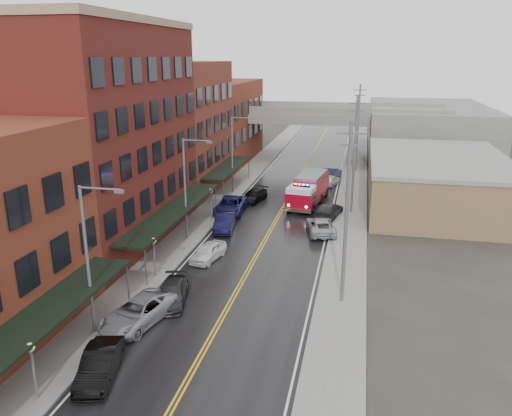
{
  "coord_description": "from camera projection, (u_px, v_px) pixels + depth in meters",
  "views": [
    {
      "loc": [
        7.88,
        -15.3,
        15.68
      ],
      "look_at": [
        -0.78,
        25.11,
        3.0
      ],
      "focal_mm": 35.0,
      "sensor_mm": 36.0,
      "label": 1
    }
  ],
  "objects": [
    {
      "name": "overpass",
      "position": [
        311.0,
        121.0,
        76.68
      ],
      "size": [
        40.0,
        10.0,
        7.5
      ],
      "color": "slate",
      "rests_on": "ground"
    },
    {
      "name": "brick_building_b",
      "position": [
        106.0,
        138.0,
        42.0
      ],
      "size": [
        9.0,
        20.0,
        18.0
      ],
      "primitive_type": "cube",
      "color": "#561816",
      "rests_on": "ground"
    },
    {
      "name": "parked_car_left_2",
      "position": [
        138.0,
        312.0,
        30.25
      ],
      "size": [
        3.83,
        6.02,
        1.55
      ],
      "primitive_type": "imported",
      "rotation": [
        0.0,
        0.0,
        -0.24
      ],
      "color": "gray",
      "rests_on": "ground"
    },
    {
      "name": "brick_building_far",
      "position": [
        221.0,
        122.0,
        75.6
      ],
      "size": [
        9.0,
        20.0,
        12.0
      ],
      "primitive_type": "cube",
      "color": "brown",
      "rests_on": "ground"
    },
    {
      "name": "sidewalk_left",
      "position": [
        203.0,
        218.0,
        49.96
      ],
      "size": [
        3.0,
        160.0,
        0.15
      ],
      "primitive_type": "cube",
      "color": "slate",
      "rests_on": "ground"
    },
    {
      "name": "road",
      "position": [
        274.0,
        223.0,
        48.52
      ],
      "size": [
        11.0,
        160.0,
        0.02
      ],
      "primitive_type": "cube",
      "color": "black",
      "rests_on": "ground"
    },
    {
      "name": "parked_car_left_6",
      "position": [
        231.0,
        206.0,
        51.47
      ],
      "size": [
        3.03,
        6.06,
        1.65
      ],
      "primitive_type": "imported",
      "rotation": [
        0.0,
        0.0,
        0.05
      ],
      "color": "#151751",
      "rests_on": "ground"
    },
    {
      "name": "parked_car_right_0",
      "position": [
        321.0,
        226.0,
        45.7
      ],
      "size": [
        3.43,
        5.49,
        1.42
      ],
      "primitive_type": "imported",
      "rotation": [
        0.0,
        0.0,
        3.37
      ],
      "color": "#9D9FA5",
      "rests_on": "ground"
    },
    {
      "name": "tan_building",
      "position": [
        436.0,
        183.0,
        53.93
      ],
      "size": [
        14.0,
        22.0,
        5.0
      ],
      "primitive_type": "cube",
      "color": "brown",
      "rests_on": "ground"
    },
    {
      "name": "street_lamp_2",
      "position": [
        234.0,
        150.0,
        57.66
      ],
      "size": [
        2.64,
        0.22,
        9.0
      ],
      "color": "#59595B",
      "rests_on": "ground"
    },
    {
      "name": "awning_2",
      "position": [
        228.0,
        167.0,
        58.96
      ],
      "size": [
        2.6,
        13.0,
        3.09
      ],
      "color": "black",
      "rests_on": "ground"
    },
    {
      "name": "globe_lamp_2",
      "position": [
        211.0,
        197.0,
        49.13
      ],
      "size": [
        0.44,
        0.44,
        3.12
      ],
      "color": "#59595B",
      "rests_on": "ground"
    },
    {
      "name": "street_lamp_0",
      "position": [
        90.0,
        252.0,
        27.75
      ],
      "size": [
        2.64,
        0.22,
        9.0
      ],
      "color": "#59595B",
      "rests_on": "ground"
    },
    {
      "name": "globe_lamp_0",
      "position": [
        32.0,
        358.0,
        22.95
      ],
      "size": [
        0.44,
        0.44,
        3.12
      ],
      "color": "#59595B",
      "rests_on": "ground"
    },
    {
      "name": "right_far_block",
      "position": [
        426.0,
        130.0,
        81.14
      ],
      "size": [
        18.0,
        30.0,
        8.0
      ],
      "primitive_type": "cube",
      "color": "slate",
      "rests_on": "ground"
    },
    {
      "name": "parked_car_right_2",
      "position": [
        331.0,
        180.0,
        62.6
      ],
      "size": [
        2.62,
        4.23,
        1.35
      ],
      "primitive_type": "imported",
      "rotation": [
        0.0,
        0.0,
        2.86
      ],
      "color": "silver",
      "rests_on": "ground"
    },
    {
      "name": "utility_pole_2",
      "position": [
        358.0,
        126.0,
        68.6
      ],
      "size": [
        1.8,
        0.24,
        12.0
      ],
      "color": "#59595B",
      "rests_on": "ground"
    },
    {
      "name": "sidewalk_right",
      "position": [
        350.0,
        228.0,
        47.04
      ],
      "size": [
        3.0,
        160.0,
        0.15
      ],
      "primitive_type": "cube",
      "color": "slate",
      "rests_on": "ground"
    },
    {
      "name": "parked_car_left_4",
      "position": [
        208.0,
        252.0,
        39.76
      ],
      "size": [
        2.42,
        4.29,
        1.38
      ],
      "primitive_type": "imported",
      "rotation": [
        0.0,
        0.0,
        -0.21
      ],
      "color": "white",
      "rests_on": "ground"
    },
    {
      "name": "curb_right",
      "position": [
        333.0,
        227.0,
        47.37
      ],
      "size": [
        0.3,
        160.0,
        0.15
      ],
      "primitive_type": "cube",
      "color": "gray",
      "rests_on": "ground"
    },
    {
      "name": "street_lamp_1",
      "position": [
        188.0,
        183.0,
        42.7
      ],
      "size": [
        2.64,
        0.22,
        9.0
      ],
      "color": "#59595B",
      "rests_on": "ground"
    },
    {
      "name": "brick_building_c",
      "position": [
        180.0,
        128.0,
        58.8
      ],
      "size": [
        9.0,
        15.0,
        15.0
      ],
      "primitive_type": "cube",
      "color": "brown",
      "rests_on": "ground"
    },
    {
      "name": "curb_left",
      "position": [
        219.0,
        219.0,
        49.63
      ],
      "size": [
        0.3,
        160.0,
        0.15
      ],
      "primitive_type": "cube",
      "color": "gray",
      "rests_on": "ground"
    },
    {
      "name": "fire_truck",
      "position": [
        308.0,
        189.0,
        54.21
      ],
      "size": [
        4.44,
        9.04,
        3.19
      ],
      "rotation": [
        0.0,
        0.0,
        -0.14
      ],
      "color": "maroon",
      "rests_on": "ground"
    },
    {
      "name": "globe_lamp_1",
      "position": [
        154.0,
        248.0,
        36.04
      ],
      "size": [
        0.44,
        0.44,
        3.12
      ],
      "color": "#59595B",
      "rests_on": "ground"
    },
    {
      "name": "utility_pole_1",
      "position": [
        354.0,
        153.0,
        49.91
      ],
      "size": [
        1.8,
        0.24,
        12.0
      ],
      "color": "#59595B",
      "rests_on": "ground"
    },
    {
      "name": "awning_0",
      "position": [
        36.0,
        321.0,
        24.84
      ],
      "size": [
        2.6,
        16.0,
        3.09
      ],
      "color": "black",
      "rests_on": "ground"
    },
    {
      "name": "awning_1",
      "position": [
        174.0,
        210.0,
        42.6
      ],
      "size": [
        2.6,
        18.0,
        3.09
      ],
      "color": "black",
      "rests_on": "ground"
    },
    {
      "name": "parked_car_left_1",
      "position": [
        100.0,
        365.0,
        25.15
      ],
      "size": [
        2.59,
        4.76,
        1.49
      ],
      "primitive_type": "imported",
      "rotation": [
        0.0,
        0.0,
        0.24
      ],
      "color": "black",
      "rests_on": "ground"
    },
    {
      "name": "parked_car_left_3",
      "position": [
        172.0,
        293.0,
        32.85
      ],
      "size": [
        2.75,
        4.84,
        1.32
      ],
      "primitive_type": "imported",
      "rotation": [
        0.0,
        0.0,
        0.21
      ],
      "color": "#242426",
      "rests_on": "ground"
    },
    {
      "name": "parked_car_right_3",
      "position": [
        331.0,
        174.0,
        65.49
      ],
      "size": [
        2.61,
        5.08,
        1.6
      ],
      "primitive_type": "imported",
      "rotation": [
        0.0,
        0.0,
        2.94
      ],
      "color": "black",
      "rests_on": "ground"
    },
    {
      "name": "utility_pole_0",
      "position": [
        347.0,
        212.0,
        31.21
      ],
      "size": [
        1.8,
        0.24,
        12.0
      ],
      "color": "#59595B",
      "rests_on": "ground"
    },
    {
      "name": "parked_car_right_1",
      "position": [
        329.0,
        210.0,
        50.27
      ],
      "size": [
        3.05,
        5.34,
        1.46
      ],
      "primitive_type": "imported",
      "rotation": [
        0.0,
        0.0,
        2.93
      ],
      "color": "#29292B",
      "rests_on": "ground"
    },
    {
      "name": "parked_car_left_7",
      "position": [
        254.0,
        196.0,
        55.61
      ],
      "size": [
        2.91,
        4.95,
        1.35
      ],
      "primitive_type": "imported",
      "rotation": [
        0.0,
        0.0,
        -0.23
      ],
      "color": "black",
      "rests_on": "ground"
    },
    {
      "name": "parked_car_left_5",
      "position": [
        225.0,
        222.0,
        46.52
      ],
      "size": [
        2.35,
        5.01,
        1.59
      ],
      "primitive_type": "imported",
      "rotation": [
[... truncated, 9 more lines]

